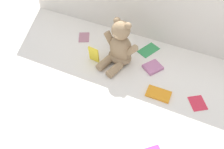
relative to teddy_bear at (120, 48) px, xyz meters
The scene contains 8 objects.
ground_plane 0.16m from the teddy_bear, 60.36° to the right, with size 3.20×3.20×0.00m, color silver.
teddy_bear is the anchor object (origin of this frame).
book_case_0 0.35m from the teddy_bear, 161.33° to the left, with size 0.07×0.10×0.01m, color #AA6C7F.
book_case_2 0.54m from the teddy_bear, 13.39° to the right, with size 0.08×0.09×0.01m, color #D82B41.
book_case_3 0.24m from the teddy_bear, 50.46° to the left, with size 0.08×0.14×0.01m, color #329450.
book_case_4 0.24m from the teddy_bear, ahead, with size 0.09×0.10×0.02m, color #B46A97.
book_case_5 0.17m from the teddy_bear, 155.44° to the right, with size 0.07×0.01×0.11m, color yellow.
book_case_6 0.36m from the teddy_bear, 26.89° to the right, with size 0.08×0.13×0.01m, color orange.
Camera 1 is at (0.33, -0.86, 1.06)m, focal length 37.61 mm.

